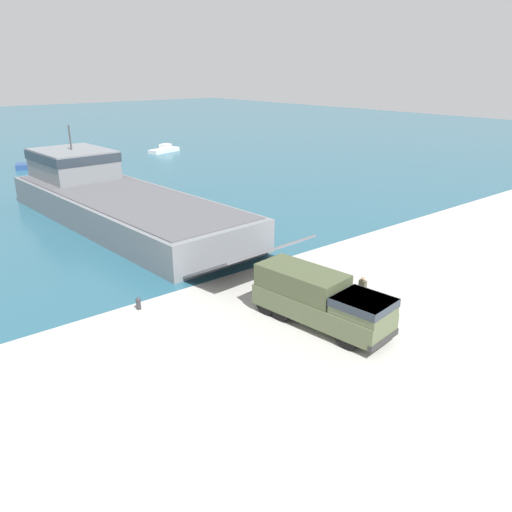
% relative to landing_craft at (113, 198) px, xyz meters
% --- Properties ---
extents(ground_plane, '(240.00, 240.00, 0.00)m').
position_rel_landing_craft_xyz_m(ground_plane, '(2.60, -21.22, -1.93)').
color(ground_plane, '#B7B5AD').
extents(landing_craft, '(10.70, 33.78, 7.78)m').
position_rel_landing_craft_xyz_m(landing_craft, '(0.00, 0.00, 0.00)').
color(landing_craft, gray).
rests_on(landing_craft, ground_plane).
extents(military_truck, '(3.48, 8.05, 2.83)m').
position_rel_landing_craft_xyz_m(military_truck, '(-0.08, -26.14, -0.42)').
color(military_truck, '#566042').
rests_on(military_truck, ground_plane).
extents(soldier_on_ramp, '(0.25, 0.45, 1.72)m').
position_rel_landing_craft_xyz_m(soldier_on_ramp, '(3.64, -25.93, -0.93)').
color(soldier_on_ramp, '#4C4738').
rests_on(soldier_on_ramp, ground_plane).
extents(moored_boat_a, '(5.84, 3.48, 1.33)m').
position_rel_landing_craft_xyz_m(moored_boat_a, '(22.72, 31.33, -1.49)').
color(moored_boat_a, white).
rests_on(moored_boat_a, ground_plane).
extents(moored_boat_b, '(7.83, 4.63, 1.53)m').
position_rel_landing_craft_xyz_m(moored_boat_b, '(3.05, 29.76, -1.42)').
color(moored_boat_b, navy).
rests_on(moored_boat_b, ground_plane).
extents(mooring_bollard, '(0.31, 0.31, 0.73)m').
position_rel_landing_craft_xyz_m(mooring_bollard, '(-6.79, -18.35, -1.53)').
color(mooring_bollard, '#333338').
rests_on(mooring_bollard, ground_plane).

